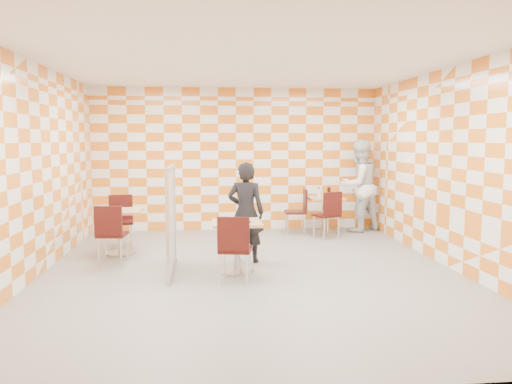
% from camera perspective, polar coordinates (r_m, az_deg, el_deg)
% --- Properties ---
extents(room_shell, '(7.00, 7.00, 7.00)m').
position_cam_1_polar(room_shell, '(7.65, -1.00, 2.87)').
color(room_shell, gray).
rests_on(room_shell, ground).
extents(main_table, '(0.70, 0.70, 0.75)m').
position_cam_1_polar(main_table, '(7.21, -2.21, -5.27)').
color(main_table, tan).
rests_on(main_table, ground).
extents(second_table, '(0.70, 0.70, 0.75)m').
position_cam_1_polar(second_table, '(10.30, 7.89, -1.92)').
color(second_table, tan).
rests_on(second_table, ground).
extents(empty_table, '(0.70, 0.70, 0.75)m').
position_cam_1_polar(empty_table, '(8.66, -15.30, -3.58)').
color(empty_table, tan).
rests_on(empty_table, ground).
extents(chair_main_front, '(0.50, 0.50, 0.92)m').
position_cam_1_polar(chair_main_front, '(6.62, -2.47, -5.99)').
color(chair_main_front, '#380D0B').
rests_on(chair_main_front, ground).
extents(chair_second_front, '(0.55, 0.56, 0.92)m').
position_cam_1_polar(chair_second_front, '(9.73, 8.36, -2.18)').
color(chair_second_front, '#380D0B').
rests_on(chair_second_front, ground).
extents(chair_second_side, '(0.46, 0.45, 0.92)m').
position_cam_1_polar(chair_second_side, '(10.18, 5.04, -1.78)').
color(chair_second_side, '#380D0B').
rests_on(chair_second_side, ground).
extents(chair_empty_near, '(0.46, 0.47, 0.92)m').
position_cam_1_polar(chair_empty_near, '(7.97, -16.29, -4.17)').
color(chair_empty_near, '#380D0B').
rests_on(chair_empty_near, ground).
extents(chair_empty_far, '(0.48, 0.49, 0.92)m').
position_cam_1_polar(chair_empty_far, '(9.30, -15.17, -2.70)').
color(chair_empty_far, '#380D0B').
rests_on(chair_empty_far, ground).
extents(partition, '(0.08, 1.38, 1.55)m').
position_cam_1_polar(partition, '(7.26, -9.68, -3.02)').
color(partition, white).
rests_on(partition, ground).
extents(man_dark, '(0.65, 0.50, 1.57)m').
position_cam_1_polar(man_dark, '(7.80, -1.17, -2.33)').
color(man_dark, black).
rests_on(man_dark, ground).
extents(man_white, '(1.14, 1.04, 1.92)m').
position_cam_1_polar(man_white, '(10.65, 11.69, 0.71)').
color(man_white, white).
rests_on(man_white, ground).
extents(pizza_on_foil, '(0.40, 0.40, 0.04)m').
position_cam_1_polar(pizza_on_foil, '(7.15, -2.21, -3.26)').
color(pizza_on_foil, silver).
rests_on(pizza_on_foil, main_table).
extents(sport_bottle, '(0.06, 0.06, 0.20)m').
position_cam_1_polar(sport_bottle, '(10.38, 7.20, -0.01)').
color(sport_bottle, white).
rests_on(sport_bottle, second_table).
extents(soda_bottle, '(0.07, 0.07, 0.23)m').
position_cam_1_polar(soda_bottle, '(10.29, 8.33, -0.00)').
color(soda_bottle, black).
rests_on(soda_bottle, second_table).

